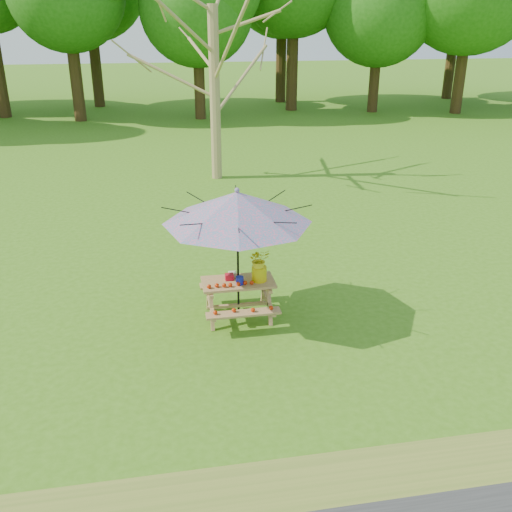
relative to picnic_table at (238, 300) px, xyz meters
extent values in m
cylinder|color=#91784F|center=(0.68, 9.10, 2.20)|extent=(0.43, 0.43, 5.06)
cube|color=olive|center=(0.00, 0.00, 0.32)|extent=(1.20, 0.62, 0.04)
cube|color=olive|center=(0.00, -0.55, 0.03)|extent=(1.20, 0.22, 0.04)
cube|color=olive|center=(0.00, 0.55, 0.03)|extent=(1.20, 0.22, 0.04)
cylinder|color=black|center=(0.00, 0.00, 0.80)|extent=(0.04, 0.04, 2.25)
cone|color=teal|center=(0.00, 0.00, 1.62)|extent=(2.67, 2.67, 0.51)
sphere|color=teal|center=(0.00, 0.00, 1.91)|extent=(0.08, 0.08, 0.08)
cube|color=red|center=(-0.14, 0.09, 0.39)|extent=(0.14, 0.12, 0.10)
cylinder|color=#151AAE|center=(0.01, -0.11, 0.41)|extent=(0.13, 0.13, 0.13)
cube|color=beige|center=(-0.07, 0.22, 0.38)|extent=(0.13, 0.13, 0.07)
cylinder|color=#DDBC0B|center=(0.35, -0.03, 0.47)|extent=(0.25, 0.25, 0.25)
imported|color=yellow|center=(0.35, -0.03, 0.72)|extent=(0.37, 0.33, 0.37)
camera|label=1|loc=(-1.22, -8.46, 4.39)|focal=40.00mm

